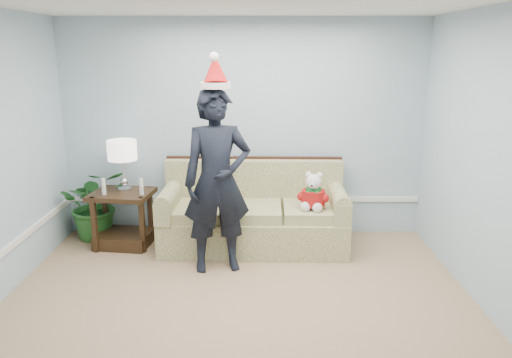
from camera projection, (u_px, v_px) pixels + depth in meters
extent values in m
cube|color=tan|center=(235.00, 339.00, 4.13)|extent=(4.50, 5.00, 0.02)
cube|color=#A5BFD3|center=(243.00, 129.00, 6.22)|extent=(4.50, 0.02, 2.70)
cube|color=white|center=(244.00, 199.00, 6.42)|extent=(4.48, 0.03, 0.06)
cube|color=#54612E|center=(254.00, 230.00, 6.00)|extent=(2.20, 0.98, 0.42)
cube|color=#54612E|center=(196.00, 210.00, 5.88)|extent=(0.66, 0.76, 0.12)
cube|color=#54612E|center=(254.00, 210.00, 5.88)|extent=(0.66, 0.76, 0.12)
cube|color=#54612E|center=(311.00, 210.00, 5.87)|extent=(0.66, 0.76, 0.12)
cube|color=#54612E|center=(254.00, 183.00, 6.21)|extent=(2.19, 0.25, 0.58)
cube|color=black|center=(254.00, 159.00, 6.21)|extent=(2.18, 0.10, 0.05)
cube|color=#54612E|center=(170.00, 204.00, 5.92)|extent=(0.20, 0.94, 0.25)
cube|color=#54612E|center=(338.00, 204.00, 5.91)|extent=(0.20, 0.94, 0.25)
cube|color=#342013|center=(122.00, 194.00, 5.94)|extent=(0.76, 0.67, 0.06)
cube|color=#342013|center=(125.00, 239.00, 6.08)|extent=(0.69, 0.59, 0.16)
cube|color=#342013|center=(94.00, 225.00, 5.80)|extent=(0.06, 0.06, 0.67)
cube|color=#342013|center=(142.00, 225.00, 5.80)|extent=(0.06, 0.06, 0.67)
cube|color=#342013|center=(106.00, 213.00, 6.24)|extent=(0.06, 0.06, 0.67)
cube|color=#342013|center=(150.00, 213.00, 6.23)|extent=(0.06, 0.06, 0.67)
cylinder|color=silver|center=(125.00, 189.00, 6.00)|extent=(0.16, 0.16, 0.03)
sphere|color=silver|center=(124.00, 182.00, 5.97)|extent=(0.10, 0.10, 0.10)
cylinder|color=silver|center=(123.00, 170.00, 5.94)|extent=(0.03, 0.03, 0.34)
cylinder|color=white|center=(122.00, 150.00, 5.88)|extent=(0.34, 0.34, 0.24)
cylinder|color=silver|center=(104.00, 190.00, 5.81)|extent=(0.05, 0.05, 0.11)
cylinder|color=white|center=(103.00, 182.00, 5.79)|extent=(0.04, 0.04, 0.09)
cylinder|color=silver|center=(141.00, 190.00, 5.81)|extent=(0.05, 0.05, 0.11)
cylinder|color=white|center=(141.00, 182.00, 5.79)|extent=(0.04, 0.04, 0.09)
imported|color=#235F25|center=(96.00, 204.00, 6.24)|extent=(1.01, 0.94, 0.89)
imported|color=black|center=(217.00, 182.00, 5.22)|extent=(0.80, 0.61, 1.95)
cylinder|color=silver|center=(215.00, 85.00, 4.97)|extent=(0.35, 0.35, 0.06)
cone|color=#B5131A|center=(215.00, 69.00, 4.95)|extent=(0.30, 0.37, 0.36)
sphere|color=silver|center=(214.00, 57.00, 4.82)|extent=(0.09, 0.09, 0.09)
sphere|color=silver|center=(313.00, 198.00, 5.72)|extent=(0.25, 0.25, 0.25)
cylinder|color=#B5131A|center=(313.00, 198.00, 5.72)|extent=(0.33, 0.33, 0.18)
cylinder|color=#156529|center=(314.00, 189.00, 5.69)|extent=(0.22, 0.22, 0.03)
sphere|color=silver|center=(308.00, 207.00, 5.63)|extent=(0.12, 0.12, 0.12)
sphere|color=silver|center=(320.00, 207.00, 5.63)|extent=(0.12, 0.12, 0.12)
sphere|color=silver|center=(314.00, 182.00, 5.66)|extent=(0.18, 0.18, 0.18)
sphere|color=black|center=(315.00, 186.00, 5.56)|extent=(0.03, 0.03, 0.03)
sphere|color=silver|center=(308.00, 175.00, 5.65)|extent=(0.07, 0.07, 0.07)
sphere|color=silver|center=(320.00, 175.00, 5.65)|extent=(0.07, 0.07, 0.07)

